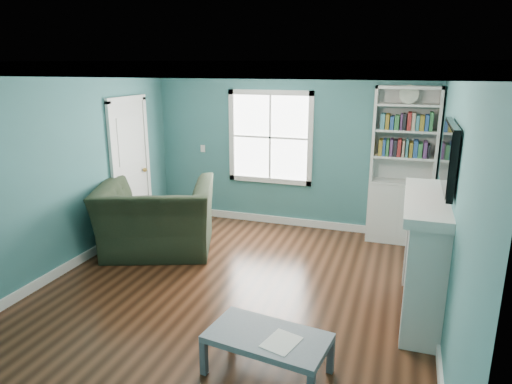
% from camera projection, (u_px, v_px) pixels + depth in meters
% --- Properties ---
extents(floor, '(5.00, 5.00, 0.00)m').
position_uv_depth(floor, '(233.00, 292.00, 5.38)').
color(floor, black).
rests_on(floor, ground).
extents(room_walls, '(5.00, 5.00, 5.00)m').
position_uv_depth(room_walls, '(231.00, 160.00, 4.95)').
color(room_walls, '#396E6F').
rests_on(room_walls, ground).
extents(trim, '(4.50, 5.00, 2.60)m').
position_uv_depth(trim, '(231.00, 191.00, 5.04)').
color(trim, white).
rests_on(trim, ground).
extents(window, '(1.40, 0.06, 1.50)m').
position_uv_depth(window, '(270.00, 137.00, 7.35)').
color(window, white).
rests_on(window, room_walls).
extents(bookshelf, '(0.90, 0.35, 2.31)m').
position_uv_depth(bookshelf, '(401.00, 182.00, 6.69)').
color(bookshelf, silver).
rests_on(bookshelf, ground).
extents(fireplace, '(0.44, 1.58, 1.30)m').
position_uv_depth(fireplace, '(425.00, 258.00, 4.75)').
color(fireplace, black).
rests_on(fireplace, ground).
extents(tv, '(0.06, 1.10, 0.65)m').
position_uv_depth(tv, '(449.00, 156.00, 4.42)').
color(tv, black).
rests_on(tv, fireplace).
extents(door, '(0.12, 0.98, 2.17)m').
position_uv_depth(door, '(131.00, 166.00, 7.05)').
color(door, silver).
rests_on(door, ground).
extents(ceiling_fixture, '(0.38, 0.38, 0.15)m').
position_uv_depth(ceiling_fixture, '(318.00, 68.00, 4.51)').
color(ceiling_fixture, white).
rests_on(ceiling_fixture, room_walls).
extents(light_switch, '(0.08, 0.01, 0.12)m').
position_uv_depth(light_switch, '(203.00, 149.00, 7.78)').
color(light_switch, white).
rests_on(light_switch, room_walls).
extents(recliner, '(1.79, 1.47, 1.34)m').
position_uv_depth(recliner, '(156.00, 206.00, 6.37)').
color(recliner, black).
rests_on(recliner, ground).
extents(coffee_table, '(1.09, 0.70, 0.37)m').
position_uv_depth(coffee_table, '(268.00, 340.00, 3.88)').
color(coffee_table, '#494D57').
rests_on(coffee_table, ground).
extents(paper_sheet, '(0.33, 0.37, 0.00)m').
position_uv_depth(paper_sheet, '(281.00, 342.00, 3.76)').
color(paper_sheet, white).
rests_on(paper_sheet, coffee_table).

